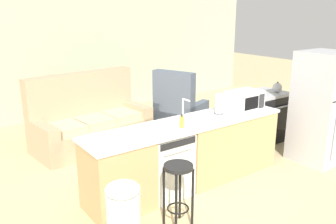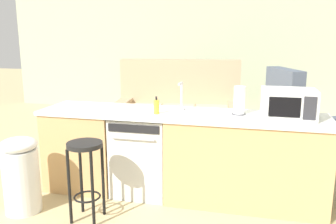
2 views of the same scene
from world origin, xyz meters
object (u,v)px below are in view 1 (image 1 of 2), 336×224
Objects in this scene: microwave at (244,100)px; trash_bin at (124,216)px; refrigerator at (322,108)px; bar_stool at (178,182)px; kettle at (277,88)px; armchair at (179,112)px; soap_bottle at (182,122)px; couch at (89,124)px; paper_towel_roll at (219,104)px; stove_range at (263,116)px; dishwasher at (164,163)px.

microwave is 2.62m from trash_bin.
refrigerator is 2.33× the size of bar_stool.
trash_bin is (-3.59, -0.16, -0.48)m from refrigerator.
kettle is 1.95m from armchair.
soap_bottle is 0.08× the size of couch.
armchair is (2.05, 2.65, -0.19)m from bar_stool.
armchair is at bearing 53.13° from soap_bottle.
paper_towel_roll is 2.23m from trash_bin.
bar_stool is at bearing -158.18° from microwave.
stove_range is 4.39× the size of kettle.
dishwasher is 2.98× the size of paper_towel_roll.
refrigerator is at bearing -25.39° from microwave.
bar_stool is (-1.76, -0.71, -0.50)m from microwave.
refrigerator is 1.29m from microwave.
couch is at bearing 85.23° from bar_stool.
dishwasher is 1.22m from trash_bin.
soap_bottle is 1.45m from trash_bin.
stove_range is at bearing 25.45° from microwave.
trash_bin is 3.03m from couch.
bar_stool is at bearing -159.90° from kettle.
bar_stool is (-0.32, -0.71, 0.11)m from dishwasher.
microwave is 1.39m from kettle.
paper_towel_roll is at bearing 173.01° from microwave.
trash_bin is at bearing -160.69° from stove_range.
couch is (-1.52, 2.18, -0.65)m from microwave.
paper_towel_roll reaches higher than soap_bottle.
dishwasher is at bearing 168.07° from refrigerator.
stove_range is (2.60, 0.55, 0.03)m from dishwasher.
microwave reaches higher than stove_range.
microwave is 2.73m from couch.
soap_bottle is 0.24× the size of bar_stool.
microwave is 2.44× the size of kettle.
dishwasher is at bearing -168.09° from stove_range.
armchair reaches higher than kettle.
kettle is at bearing -55.62° from armchair.
paper_towel_roll is 1.59m from bar_stool.
soap_bottle is 0.15× the size of armchair.
dishwasher is 2.66m from stove_range.
stove_range is 3.13m from couch.
couch is (0.24, 2.88, -0.14)m from bar_stool.
refrigerator is 8.42× the size of kettle.
couch is at bearing 148.68° from stove_range.
trash_bin is at bearing -107.65° from couch.
refrigerator is at bearing -10.11° from soap_bottle.
kettle is at bearing 16.77° from trash_bin.
soap_bottle is at bearing -83.50° from couch.
kettle is at bearing -31.65° from couch.
kettle is (1.32, 0.42, -0.05)m from microwave.
refrigerator is 9.81× the size of soap_bottle.
dishwasher is at bearing -171.32° from kettle.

